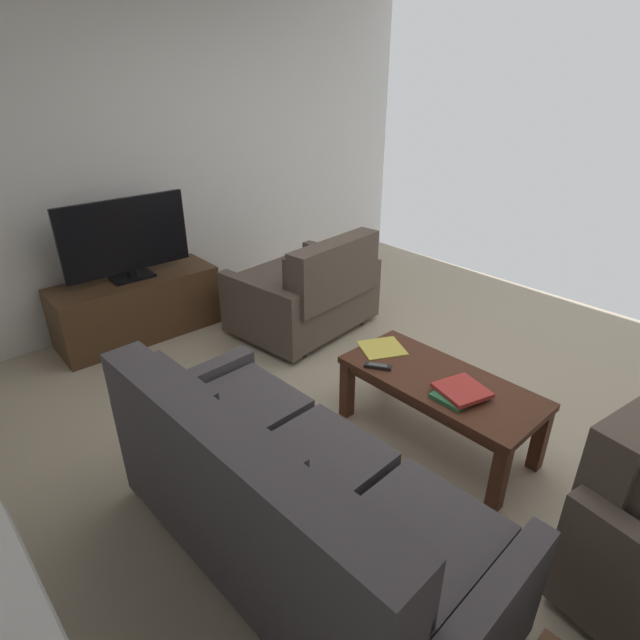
{
  "coord_description": "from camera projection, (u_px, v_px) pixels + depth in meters",
  "views": [
    {
      "loc": [
        -1.57,
        2.3,
        2.03
      ],
      "look_at": [
        0.34,
        0.54,
        0.73
      ],
      "focal_mm": 28.4,
      "sensor_mm": 36.0,
      "label": 1
    }
  ],
  "objects": [
    {
      "name": "loose_magazine",
      "position": [
        382.0,
        348.0,
        3.2
      ],
      "size": [
        0.34,
        0.34,
        0.01
      ],
      "primitive_type": "cube",
      "rotation": [
        0.0,
        0.0,
        5.81
      ],
      "color": "#E0CC4C",
      "rests_on": "coffee_table"
    },
    {
      "name": "tv_stand",
      "position": [
        138.0,
        307.0,
        4.17
      ],
      "size": [
        0.5,
        1.3,
        0.52
      ],
      "color": "#4C331E",
      "rests_on": "ground"
    },
    {
      "name": "flat_tv",
      "position": [
        126.0,
        238.0,
        3.91
      ],
      "size": [
        0.21,
        0.99,
        0.64
      ],
      "color": "black",
      "rests_on": "tv_stand"
    },
    {
      "name": "loveseat_near",
      "position": [
        308.0,
        291.0,
        4.22
      ],
      "size": [
        0.96,
        1.19,
        0.85
      ],
      "color": "black",
      "rests_on": "ground"
    },
    {
      "name": "wall_right",
      "position": [
        189.0,
        148.0,
        4.42
      ],
      "size": [
        0.12,
        5.09,
        2.8
      ],
      "primitive_type": "cube",
      "color": "white",
      "rests_on": "ground"
    },
    {
      "name": "sofa_main",
      "position": [
        287.0,
        503.0,
        2.13
      ],
      "size": [
        1.85,
        0.86,
        0.91
      ],
      "color": "black",
      "rests_on": "ground"
    },
    {
      "name": "ground_plane",
      "position": [
        414.0,
        412.0,
        3.33
      ],
      "size": [
        5.21,
        5.09,
        0.01
      ],
      "primitive_type": "cube",
      "color": "#B7A88E"
    },
    {
      "name": "tv_remote",
      "position": [
        378.0,
        366.0,
        2.99
      ],
      "size": [
        0.16,
        0.12,
        0.02
      ],
      "color": "black",
      "rests_on": "coffee_table"
    },
    {
      "name": "book_stack",
      "position": [
        460.0,
        392.0,
        2.73
      ],
      "size": [
        0.3,
        0.3,
        0.05
      ],
      "color": "#337F51",
      "rests_on": "coffee_table"
    },
    {
      "name": "coffee_table",
      "position": [
        439.0,
        389.0,
        2.92
      ],
      "size": [
        1.15,
        0.52,
        0.43
      ],
      "color": "#4C2819",
      "rests_on": "ground"
    }
  ]
}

